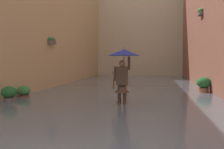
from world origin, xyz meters
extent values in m
plane|color=#605B56|center=(0.00, -11.09, 0.00)|extent=(60.00, 60.00, 0.00)
cube|color=slate|center=(0.00, -11.09, 0.10)|extent=(8.64, 28.18, 0.19)
cube|color=#66605B|center=(-3.82, -12.46, 4.13)|extent=(0.20, 0.70, 0.18)
ellipsoid|color=#428947|center=(-3.82, -12.46, 4.29)|extent=(0.28, 0.76, 0.24)
cube|color=tan|center=(4.82, -11.09, 4.29)|extent=(1.80, 26.18, 8.58)
cube|color=#66605B|center=(3.82, -10.62, 2.56)|extent=(0.20, 0.70, 0.18)
ellipsoid|color=#387F3D|center=(3.82, -10.62, 2.72)|extent=(0.28, 0.76, 0.24)
cube|color=beige|center=(0.00, -23.08, 4.94)|extent=(11.44, 1.80, 9.88)
cube|color=#2D2319|center=(-0.29, -6.37, 0.05)|extent=(0.12, 0.24, 0.10)
cylinder|color=#4C3828|center=(-0.29, -6.37, 0.46)|extent=(0.12, 0.12, 0.71)
cube|color=#2D2319|center=(-0.47, -6.37, 0.05)|extent=(0.12, 0.24, 0.10)
cylinder|color=#4C3828|center=(-0.47, -6.37, 0.46)|extent=(0.12, 0.12, 0.71)
cube|color=#4C3828|center=(-0.38, -6.37, 1.12)|extent=(0.38, 0.23, 0.61)
cone|color=#4C3828|center=(-0.38, -6.37, 0.69)|extent=(0.51, 0.51, 0.28)
sphere|color=#8C664C|center=(-0.38, -6.37, 1.53)|extent=(0.22, 0.22, 0.22)
cylinder|color=#4C3828|center=(-0.61, -6.37, 1.54)|extent=(0.09, 0.09, 0.44)
cylinder|color=#4C3828|center=(-0.15, -6.36, 1.18)|extent=(0.09, 0.09, 0.48)
cylinder|color=black|center=(-0.44, -6.37, 1.66)|extent=(0.02, 0.02, 0.47)
cone|color=navy|center=(-0.44, -6.37, 1.89)|extent=(1.10, 1.10, 0.22)
cylinder|color=black|center=(-0.44, -6.37, 2.03)|extent=(0.01, 0.01, 0.08)
cube|color=#8C6B4C|center=(-0.07, -6.34, 0.83)|extent=(0.07, 0.28, 0.32)
torus|color=#8C6B4C|center=(-0.07, -6.34, 1.11)|extent=(0.03, 0.30, 0.30)
cylinder|color=brown|center=(3.64, -7.28, 0.13)|extent=(0.37, 0.37, 0.25)
torus|color=brown|center=(3.64, -7.28, 0.25)|extent=(0.41, 0.41, 0.04)
ellipsoid|color=#387F3D|center=(3.64, -7.28, 0.44)|extent=(0.50, 0.50, 0.38)
cylinder|color=#9E563D|center=(-3.65, -10.01, 0.19)|extent=(0.43, 0.43, 0.38)
torus|color=brown|center=(-3.65, -10.01, 0.38)|extent=(0.47, 0.47, 0.04)
ellipsoid|color=#23602D|center=(-3.65, -10.01, 0.63)|extent=(0.65, 0.65, 0.49)
cylinder|color=#66605B|center=(3.56, -6.08, 0.16)|extent=(0.34, 0.34, 0.32)
torus|color=#56524E|center=(3.56, -6.08, 0.32)|extent=(0.38, 0.38, 0.04)
ellipsoid|color=#23602D|center=(3.56, -6.08, 0.53)|extent=(0.53, 0.53, 0.41)
camera|label=1|loc=(-1.47, 2.29, 1.64)|focal=41.99mm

